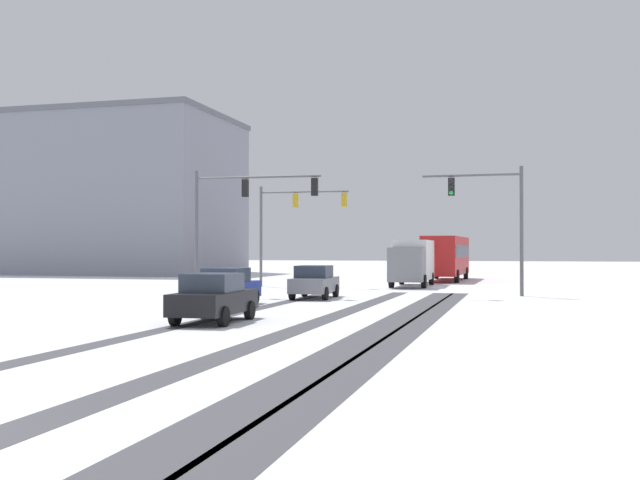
% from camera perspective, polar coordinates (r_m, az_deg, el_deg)
% --- Properties ---
extents(wheel_track_left_lane, '(0.91, 35.34, 0.01)m').
position_cam_1_polar(wheel_track_left_lane, '(23.96, 7.47, -6.47)').
color(wheel_track_left_lane, '#4C4C51').
rests_on(wheel_track_left_lane, ground).
extents(wheel_track_right_lane, '(0.86, 35.34, 0.01)m').
position_cam_1_polar(wheel_track_right_lane, '(24.61, -0.22, -6.32)').
color(wheel_track_right_lane, '#4C4C51').
rests_on(wheel_track_right_lane, ground).
extents(wheel_track_center, '(0.75, 35.34, 0.01)m').
position_cam_1_polar(wheel_track_center, '(25.89, -8.54, -6.04)').
color(wheel_track_center, '#4C4C51').
rests_on(wheel_track_center, ground).
extents(wheel_track_oncoming, '(1.14, 35.34, 0.01)m').
position_cam_1_polar(wheel_track_oncoming, '(24.09, 5.35, -6.44)').
color(wheel_track_oncoming, '#4C4C51').
rests_on(wheel_track_oncoming, ground).
extents(sidewalk_kerb_right, '(4.00, 35.34, 0.12)m').
position_cam_1_polar(sidewalk_kerb_right, '(22.20, 18.96, -6.75)').
color(sidewalk_kerb_right, white).
rests_on(sidewalk_kerb_right, ground).
extents(traffic_signal_near_right, '(4.93, 0.38, 6.50)m').
position_cam_1_polar(traffic_signal_near_right, '(37.74, 13.20, 2.25)').
color(traffic_signal_near_right, '#56565B').
rests_on(traffic_signal_near_right, ground).
extents(traffic_signal_near_left, '(6.73, 0.62, 6.50)m').
position_cam_1_polar(traffic_signal_near_left, '(38.48, -6.19, 2.65)').
color(traffic_signal_near_left, '#56565B').
rests_on(traffic_signal_near_left, ground).
extents(traffic_signal_far_left, '(5.89, 0.53, 6.50)m').
position_cam_1_polar(traffic_signal_far_left, '(47.99, -2.23, 1.94)').
color(traffic_signal_far_left, '#56565B').
rests_on(traffic_signal_far_left, ground).
extents(car_grey_lead, '(1.98, 4.17, 1.62)m').
position_cam_1_polar(car_grey_lead, '(36.53, -0.44, -3.22)').
color(car_grey_lead, slate).
rests_on(car_grey_lead, ground).
extents(car_blue_second, '(1.91, 4.14, 1.62)m').
position_cam_1_polar(car_blue_second, '(31.90, -7.14, -3.58)').
color(car_blue_second, '#233899').
rests_on(car_blue_second, ground).
extents(car_black_third, '(1.94, 4.15, 1.62)m').
position_cam_1_polar(car_black_third, '(24.77, -8.15, -4.39)').
color(car_black_third, black).
rests_on(car_black_third, ground).
extents(bus_oncoming, '(2.85, 11.05, 3.38)m').
position_cam_1_polar(bus_oncoming, '(58.42, 9.65, -1.13)').
color(bus_oncoming, '#B21E1E').
rests_on(bus_oncoming, ground).
extents(box_truck_delivery, '(2.39, 7.43, 3.02)m').
position_cam_1_polar(box_truck_delivery, '(48.93, 7.07, -1.63)').
color(box_truck_delivery, slate).
rests_on(box_truck_delivery, ground).
extents(office_building_far_left_block, '(28.15, 16.34, 15.70)m').
position_cam_1_polar(office_building_far_left_block, '(79.45, -17.00, 3.24)').
color(office_building_far_left_block, gray).
rests_on(office_building_far_left_block, ground).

